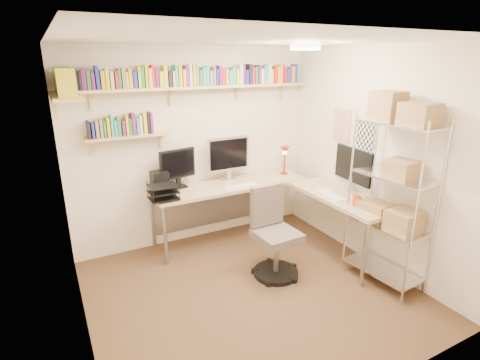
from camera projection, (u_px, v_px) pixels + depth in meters
name	position (u px, v px, depth m)	size (l,w,h in m)	color
ground	(251.00, 291.00, 3.96)	(3.20, 3.20, 0.00)	#3F2A1B
room_shell	(253.00, 149.00, 3.48)	(3.24, 3.04, 2.52)	beige
wall_shelves	(165.00, 88.00, 4.23)	(3.12, 1.09, 0.80)	#D2BC76
corner_desk	(249.00, 188.00, 4.73)	(2.45, 2.06, 1.38)	#D5B28A
office_chair	(274.00, 238.00, 4.19)	(0.53, 0.55, 1.02)	black
wire_rack	(395.00, 172.00, 3.75)	(0.46, 0.83, 2.05)	silver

